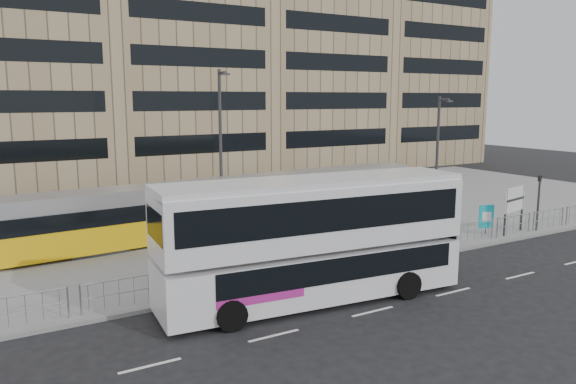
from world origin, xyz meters
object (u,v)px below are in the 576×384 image
pedestrian (330,243)px  double_decker_bus (313,236)px  ad_panel (486,217)px  traffic_light_west (254,225)px  traffic_light_east (539,195)px  station_sign (514,201)px  tram (238,204)px  lamp_post_west (221,142)px  lamp_post_east (438,148)px

pedestrian → double_decker_bus: bearing=119.1°
ad_panel → pedestrian: (-10.17, 0.19, -0.14)m
traffic_light_west → traffic_light_east: same height
pedestrian → traffic_light_east: traffic_light_east is taller
double_decker_bus → pedestrian: (3.29, 3.62, -1.54)m
double_decker_bus → traffic_light_west: bearing=99.7°
double_decker_bus → station_sign: bearing=16.1°
tram → traffic_light_east: (14.28, -8.72, 0.51)m
tram → ad_panel: bearing=-39.4°
station_sign → pedestrian: bearing=163.5°
traffic_light_west → traffic_light_east: (16.92, -1.57, 0.00)m
lamp_post_west → pedestrian: bearing=-81.5°
station_sign → traffic_light_east: bearing=-20.3°
tram → traffic_light_west: 7.64m
lamp_post_west → double_decker_bus: bearing=-98.8°
lamp_post_west → lamp_post_east: (14.17, -2.78, -0.75)m
tram → station_sign: tram is taller
pedestrian → traffic_light_east: (13.32, -1.06, 1.18)m
ad_panel → station_sign: bearing=-4.4°
station_sign → lamp_post_west: size_ratio=0.29×
ad_panel → pedestrian: ad_panel is taller
ad_panel → lamp_post_east: (2.66, 6.36, 3.14)m
lamp_post_east → lamp_post_west: bearing=168.9°
double_decker_bus → traffic_light_east: 16.81m
ad_panel → lamp_post_east: size_ratio=0.22×
double_decker_bus → lamp_post_west: bearing=86.6°
double_decker_bus → tram: 11.55m
tram → lamp_post_east: 14.12m
double_decker_bus → ad_panel: 13.96m
traffic_light_east → lamp_post_east: lamp_post_east is taller
station_sign → lamp_post_east: 7.47m
ad_panel → lamp_post_west: 15.20m
double_decker_bus → ad_panel: bearing=19.7°
double_decker_bus → lamp_post_west: (1.95, 12.57, 2.49)m
double_decker_bus → lamp_post_east: size_ratio=1.58×
ad_panel → lamp_post_west: lamp_post_west is taller
traffic_light_west → lamp_post_east: size_ratio=0.42×
traffic_light_east → lamp_post_east: bearing=83.9°
double_decker_bus → traffic_light_west: (-0.31, 4.13, -0.36)m
double_decker_bus → lamp_post_east: lamp_post_east is taller
tram → lamp_post_west: bearing=101.9°
lamp_post_east → traffic_light_west: bearing=-161.0°
ad_panel → lamp_post_west: size_ratio=0.18×
tram → pedestrian: bearing=-87.0°
station_sign → traffic_light_east: size_ratio=0.82×
tram → traffic_light_east: bearing=-35.6°
traffic_light_east → ad_panel: bearing=154.6°
double_decker_bus → pedestrian: double_decker_bus is taller
station_sign → lamp_post_east: bearing=67.6°
double_decker_bus → station_sign: (14.89, 2.80, -0.57)m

